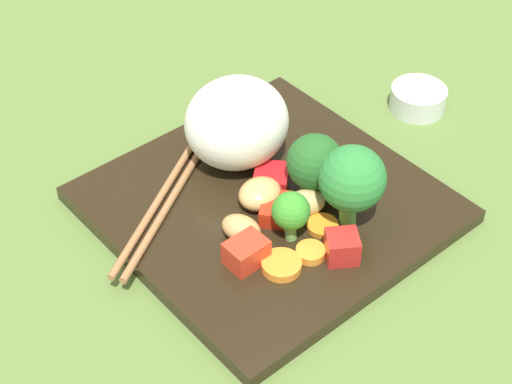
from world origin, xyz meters
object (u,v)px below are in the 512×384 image
object	(u,v)px
broccoli_floret_2	(352,180)
chopstick_pair	(176,182)
rice_mound	(237,123)
carrot_slice_2	(322,226)
sauce_cup	(418,99)
square_plate	(268,205)

from	to	relation	value
broccoli_floret_2	chopstick_pair	bearing A→B (deg)	-147.38
rice_mound	carrot_slice_2	size ratio (longest dim) A/B	3.52
rice_mound	chopstick_pair	bearing A→B (deg)	-97.92
chopstick_pair	sauce_cup	world-z (taller)	sauce_cup
square_plate	broccoli_floret_2	size ratio (longest dim) A/B	3.51
rice_mound	chopstick_pair	size ratio (longest dim) A/B	0.43
rice_mound	broccoli_floret_2	world-z (taller)	rice_mound
square_plate	carrot_slice_2	distance (cm)	5.44
broccoli_floret_2	chopstick_pair	xyz separation A→B (cm)	(-12.23, -7.83, -3.99)
square_plate	rice_mound	distance (cm)	7.23
carrot_slice_2	sauce_cup	xyz separation A→B (cm)	(-6.64, 18.87, -0.36)
carrot_slice_2	chopstick_pair	size ratio (longest dim) A/B	0.12
broccoli_floret_2	carrot_slice_2	bearing A→B (deg)	-108.36
square_plate	chopstick_pair	bearing A→B (deg)	-143.56
carrot_slice_2	sauce_cup	bearing A→B (deg)	109.38
square_plate	rice_mound	world-z (taller)	rice_mound
square_plate	chopstick_pair	distance (cm)	7.85
rice_mound	carrot_slice_2	bearing A→B (deg)	-1.20
square_plate	sauce_cup	size ratio (longest dim) A/B	4.75
broccoli_floret_2	square_plate	bearing A→B (deg)	-151.77
chopstick_pair	carrot_slice_2	bearing A→B (deg)	85.08
square_plate	sauce_cup	xyz separation A→B (cm)	(-1.38, 19.95, 0.50)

